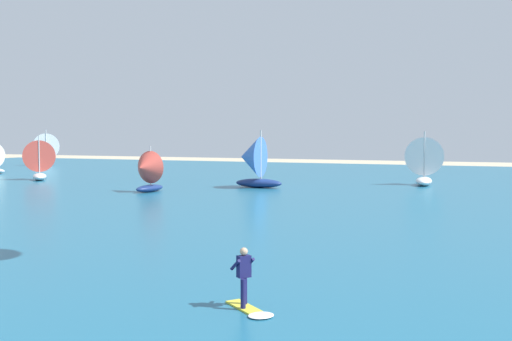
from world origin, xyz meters
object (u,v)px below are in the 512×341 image
(sailboat_mid_right, at_px, (424,160))
(sailboat_leading, at_px, (252,161))
(sailboat_anchored_offshore, at_px, (47,149))
(sailboat_center_horizon, at_px, (146,171))
(sailboat_far_right, at_px, (39,159))
(kitesurfer, at_px, (247,288))

(sailboat_mid_right, bearing_deg, sailboat_leading, -148.65)
(sailboat_anchored_offshore, height_order, sailboat_center_horizon, sailboat_anchored_offshore)
(sailboat_leading, bearing_deg, sailboat_far_right, 179.33)
(kitesurfer, height_order, sailboat_mid_right, sailboat_mid_right)
(kitesurfer, relative_size, sailboat_anchored_offshore, 0.35)
(sailboat_mid_right, bearing_deg, sailboat_far_right, -167.78)
(sailboat_mid_right, distance_m, sailboat_anchored_offshore, 57.39)
(sailboat_mid_right, xyz_separation_m, sailboat_leading, (-13.77, -8.39, 0.04))
(sailboat_leading, height_order, sailboat_far_right, sailboat_leading)
(sailboat_anchored_offshore, height_order, sailboat_leading, sailboat_anchored_offshore)
(sailboat_leading, relative_size, sailboat_far_right, 1.10)
(sailboat_mid_right, bearing_deg, sailboat_anchored_offshore, 165.76)
(sailboat_center_horizon, xyz_separation_m, sailboat_far_right, (-17.32, 7.49, 0.37))
(sailboat_leading, distance_m, sailboat_far_right, 23.67)
(sailboat_anchored_offshore, height_order, sailboat_far_right, sailboat_anchored_offshore)
(sailboat_mid_right, bearing_deg, kitesurfer, -90.24)
(kitesurfer, xyz_separation_m, sailboat_leading, (-13.59, 34.19, 1.70))
(kitesurfer, xyz_separation_m, sailboat_far_right, (-37.26, 34.47, 1.48))
(kitesurfer, distance_m, sailboat_mid_right, 42.61)
(kitesurfer, relative_size, sailboat_far_right, 0.41)
(kitesurfer, height_order, sailboat_center_horizon, sailboat_center_horizon)
(sailboat_mid_right, distance_m, sailboat_far_right, 38.31)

